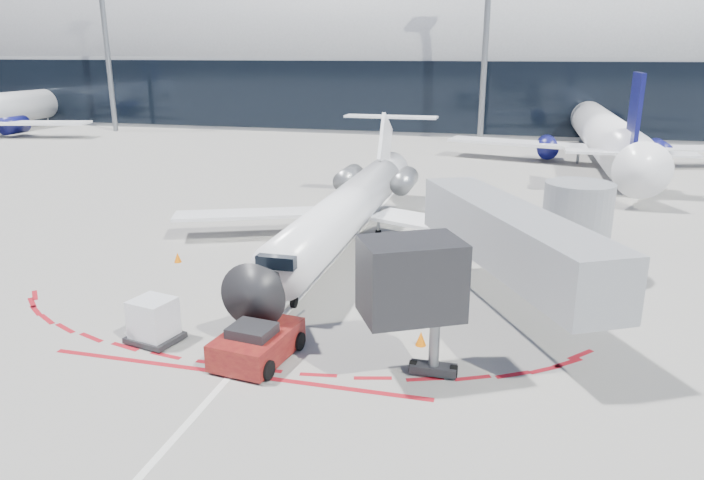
% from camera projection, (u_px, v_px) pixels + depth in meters
% --- Properties ---
extents(ground, '(260.00, 260.00, 0.00)m').
position_uv_depth(ground, '(327.00, 267.00, 32.33)').
color(ground, gray).
rests_on(ground, ground).
extents(apron_centerline, '(0.25, 40.00, 0.01)m').
position_uv_depth(apron_centerline, '(337.00, 255.00, 34.18)').
color(apron_centerline, silver).
rests_on(apron_centerline, ground).
extents(apron_stop_bar, '(14.00, 0.25, 0.01)m').
position_uv_depth(apron_stop_bar, '(232.00, 374.00, 21.66)').
color(apron_stop_bar, maroon).
rests_on(apron_stop_bar, ground).
extents(terminal_building, '(150.00, 24.15, 24.00)m').
position_uv_depth(terminal_building, '(455.00, 67.00, 90.13)').
color(terminal_building, gray).
rests_on(terminal_building, ground).
extents(jet_bridge, '(10.03, 15.20, 4.90)m').
position_uv_depth(jet_bridge, '(529.00, 242.00, 26.34)').
color(jet_bridge, gray).
rests_on(jet_bridge, ground).
extents(light_mast_west, '(0.70, 0.70, 25.00)m').
position_uv_depth(light_mast_west, '(106.00, 37.00, 83.91)').
color(light_mast_west, slate).
rests_on(light_mast_west, ground).
extents(light_mast_centre, '(0.70, 0.70, 25.00)m').
position_uv_depth(light_mast_centre, '(486.00, 35.00, 72.06)').
color(light_mast_centre, slate).
rests_on(light_mast_centre, ground).
extents(regional_jet, '(21.60, 26.64, 6.67)m').
position_uv_depth(regional_jet, '(350.00, 206.00, 35.62)').
color(regional_jet, white).
rests_on(regional_jet, ground).
extents(pushback_tug, '(2.73, 5.61, 1.43)m').
position_uv_depth(pushback_tug, '(257.00, 343.00, 22.53)').
color(pushback_tug, '#540C0F').
rests_on(pushback_tug, ground).
extents(ramp_worker, '(0.62, 0.43, 1.63)m').
position_uv_depth(ramp_worker, '(164.00, 321.00, 23.92)').
color(ramp_worker, '#EFFF1A').
rests_on(ramp_worker, ground).
extents(uld_container, '(2.12, 1.91, 1.73)m').
position_uv_depth(uld_container, '(154.00, 321.00, 23.82)').
color(uld_container, black).
rests_on(uld_container, ground).
extents(safety_cone_left, '(0.38, 0.38, 0.53)m').
position_uv_depth(safety_cone_left, '(178.00, 257.00, 33.03)').
color(safety_cone_left, '#DF6504').
rests_on(safety_cone_left, ground).
extents(safety_cone_right, '(0.41, 0.41, 0.56)m').
position_uv_depth(safety_cone_right, '(421.00, 338.00, 23.67)').
color(safety_cone_right, '#DF6504').
rests_on(safety_cone_right, ground).
extents(bg_airliner_1, '(35.54, 37.63, 11.50)m').
position_uv_depth(bg_airliner_1, '(607.00, 104.00, 60.92)').
color(bg_airliner_1, white).
rests_on(bg_airliner_1, ground).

